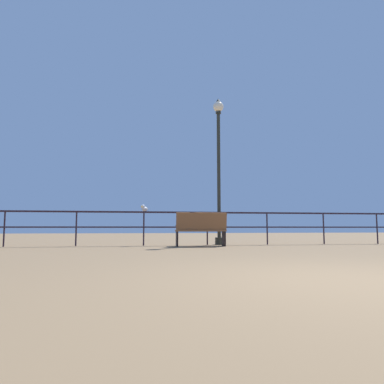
% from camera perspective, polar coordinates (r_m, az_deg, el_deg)
% --- Properties ---
extents(ground_plane, '(60.00, 60.00, 0.00)m').
position_cam_1_polar(ground_plane, '(3.93, 26.12, -12.85)').
color(ground_plane, brown).
extents(pier_railing, '(22.83, 0.05, 1.00)m').
position_cam_1_polar(pier_railing, '(10.73, 2.46, -4.59)').
color(pier_railing, '#2A1C26').
rests_on(pier_railing, ground_plane).
extents(bench_near_left, '(1.44, 0.63, 0.94)m').
position_cam_1_polar(bench_near_left, '(9.99, 1.46, -5.78)').
color(bench_near_left, brown).
rests_on(bench_near_left, ground_plane).
extents(lamppost_center, '(0.33, 0.33, 4.63)m').
position_cam_1_polar(lamppost_center, '(11.24, 4.30, 5.77)').
color(lamppost_center, '#2B2C23').
rests_on(lamppost_center, ground_plane).
extents(seagull_on_rail, '(0.26, 0.37, 0.19)m').
position_cam_1_polar(seagull_on_rail, '(10.50, -7.68, -2.63)').
color(seagull_on_rail, silver).
rests_on(seagull_on_rail, pier_railing).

